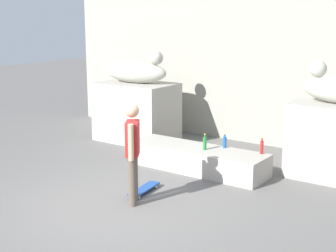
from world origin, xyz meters
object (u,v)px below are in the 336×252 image
object	(u,v)px
statue_reclining_left	(137,71)
skateboard	(144,189)
bottle_red	(262,147)
bottle_green	(205,143)
bottle_blue	(225,142)
skater	(133,149)

from	to	relation	value
statue_reclining_left	skateboard	world-z (taller)	statue_reclining_left
statue_reclining_left	bottle_red	bearing A→B (deg)	-20.79
bottle_green	bottle_blue	distance (m)	0.43
skateboard	bottle_green	size ratio (longest dim) A/B	2.60
statue_reclining_left	skater	world-z (taller)	statue_reclining_left
bottle_red	bottle_blue	xyz separation A→B (m)	(-0.78, -0.02, -0.02)
statue_reclining_left	skateboard	size ratio (longest dim) A/B	2.03
skateboard	bottle_red	xyz separation A→B (m)	(1.29, 1.95, 0.53)
skateboard	bottle_blue	xyz separation A→B (m)	(0.51, 1.93, 0.51)
statue_reclining_left	skateboard	xyz separation A→B (m)	(2.34, -2.77, -1.64)
skateboard	bottle_blue	size ratio (longest dim) A/B	2.87
bottle_red	bottle_blue	world-z (taller)	bottle_red
skateboard	bottle_blue	bearing A→B (deg)	-22.87
statue_reclining_left	skater	bearing A→B (deg)	-60.59
bottle_red	skater	bearing A→B (deg)	-114.75
bottle_red	statue_reclining_left	bearing A→B (deg)	167.36
bottle_green	skater	bearing A→B (deg)	-92.85
statue_reclining_left	bottle_blue	world-z (taller)	statue_reclining_left
bottle_green	bottle_blue	size ratio (longest dim) A/B	1.11
bottle_red	skateboard	bearing A→B (deg)	-123.53
skater	bottle_green	distance (m)	2.10
skateboard	bottle_red	size ratio (longest dim) A/B	2.56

